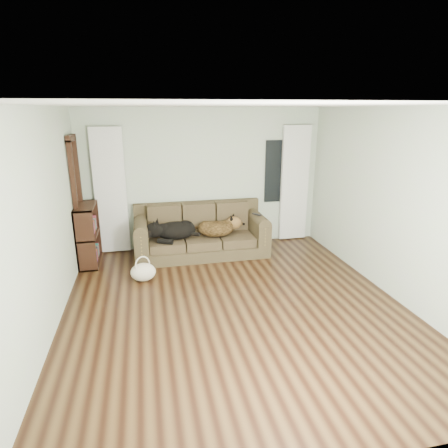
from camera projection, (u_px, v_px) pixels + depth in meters
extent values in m
plane|color=black|center=(235.00, 305.00, 5.09)|extent=(5.00, 5.00, 0.00)
plane|color=white|center=(236.00, 105.00, 4.33)|extent=(5.00, 5.00, 0.00)
cube|color=#B4B9B3|center=(204.00, 179.00, 7.05)|extent=(4.50, 0.04, 2.60)
cube|color=#B4B9B3|center=(44.00, 224.00, 4.26)|extent=(0.04, 5.00, 2.60)
cube|color=#B4B9B3|center=(393.00, 204.00, 5.16)|extent=(0.04, 5.00, 2.60)
cube|color=white|center=(110.00, 192.00, 6.67)|extent=(0.55, 0.08, 2.25)
cube|color=white|center=(294.00, 184.00, 7.38)|extent=(0.55, 0.08, 2.25)
cube|color=black|center=(277.00, 171.00, 7.28)|extent=(0.50, 0.03, 1.20)
cube|color=black|center=(78.00, 203.00, 6.25)|extent=(0.07, 0.60, 2.10)
cube|color=#403B25|center=(201.00, 231.00, 6.78)|extent=(2.37, 1.02, 0.97)
ellipsoid|color=black|center=(173.00, 232.00, 6.63)|extent=(0.74, 0.52, 0.31)
ellipsoid|color=black|center=(218.00, 228.00, 6.79)|extent=(0.76, 0.60, 0.30)
cube|color=black|center=(257.00, 214.00, 6.79)|extent=(0.13, 0.17, 0.02)
ellipsoid|color=beige|center=(143.00, 271.00, 5.78)|extent=(0.45, 0.39, 0.28)
cube|color=black|center=(88.00, 235.00, 6.38)|extent=(0.41, 0.85, 1.03)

